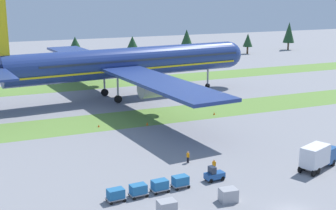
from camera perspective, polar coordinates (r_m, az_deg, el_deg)
The scene contains 17 objects.
grass_strip_near at distance 93.49m, azimuth -2.27°, elevation -1.41°, with size 320.00×12.13×0.01m, color olive.
grass_strip_far at distance 127.18m, azimuth -8.14°, elevation 2.51°, with size 320.00×12.13×0.01m, color olive.
airliner at distance 108.35m, azimuth -5.83°, elevation 5.05°, with size 66.79×82.28×22.87m.
baggage_tug at distance 62.93m, azimuth 5.55°, elevation -8.32°, with size 2.69×1.49×1.97m.
cargo_dolly_lead at distance 60.48m, azimuth 1.50°, elevation -9.08°, with size 2.30×1.66×1.55m.
cargo_dolly_second at distance 59.24m, azimuth -0.99°, elevation -9.58°, with size 2.30×1.66×1.55m.
cargo_dolly_third at distance 58.12m, azimuth -3.59°, elevation -10.09°, with size 2.30×1.66×1.55m.
cargo_dolly_fourth at distance 57.12m, azimuth -6.30°, elevation -10.59°, with size 2.30×1.66×1.55m.
catering_truck at distance 69.28m, azimuth 17.59°, elevation -5.82°, with size 7.31×4.74×3.58m.
ground_crew_marshaller at distance 65.83m, azimuth 5.55°, elevation -7.18°, with size 0.38×0.47×1.74m.
ground_crew_loader at distance 68.77m, azimuth 2.41°, elevation -6.20°, with size 0.36×0.53×1.74m.
uld_container_0 at distance 54.00m, azimuth -0.15°, elevation -12.17°, with size 2.00×1.60×1.54m, color #A3A3A8.
uld_container_1 at distance 57.30m, azimuth 7.26°, elevation -10.68°, with size 2.00×1.60×1.58m, color #A3A3A8.
taxiway_marker_0 at distance 87.31m, azimuth -8.32°, elevation -2.48°, with size 0.44×0.44×0.47m, color orange.
taxiway_marker_1 at distance 87.60m, azimuth -2.52°, elevation -2.25°, with size 0.44×0.44×0.62m, color orange.
taxiway_marker_2 at distance 95.16m, azimuth 5.57°, elevation -1.02°, with size 0.44×0.44×0.59m, color orange.
distant_tree_line at distance 163.69m, azimuth -11.68°, elevation 7.19°, with size 187.86×9.68×11.76m.
Camera 1 is at (-32.14, -39.31, 24.30)m, focal length 50.75 mm.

